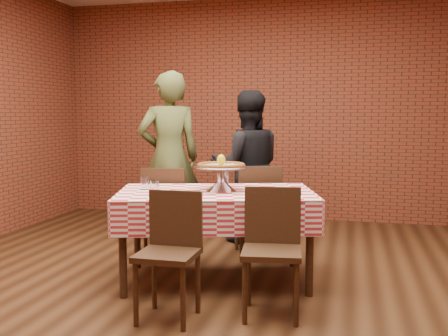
{
  "coord_description": "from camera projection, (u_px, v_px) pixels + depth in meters",
  "views": [
    {
      "loc": [
        1.13,
        -3.88,
        1.4
      ],
      "look_at": [
        0.09,
        0.4,
        0.94
      ],
      "focal_mm": 41.96,
      "sensor_mm": 36.0,
      "label": 1
    }
  ],
  "objects": [
    {
      "name": "lemon",
      "position": [
        221.0,
        160.0,
        4.32
      ],
      "size": [
        0.09,
        0.09,
        0.09
      ],
      "primitive_type": "ellipsoid",
      "rotation": [
        0.0,
        0.0,
        0.36
      ],
      "color": "yellow",
      "rests_on": "pizza"
    },
    {
      "name": "water_glass_left",
      "position": [
        155.0,
        187.0,
        4.17
      ],
      "size": [
        0.09,
        0.09,
        0.11
      ],
      "primitive_type": "cylinder",
      "rotation": [
        0.0,
        0.0,
        0.27
      ],
      "color": "white",
      "rests_on": "tablecloth"
    },
    {
      "name": "water_glass_right",
      "position": [
        145.0,
        183.0,
        4.42
      ],
      "size": [
        0.09,
        0.09,
        0.11
      ],
      "primitive_type": "cylinder",
      "rotation": [
        0.0,
        0.0,
        0.27
      ],
      "color": "white",
      "rests_on": "tablecloth"
    },
    {
      "name": "chair_near_left",
      "position": [
        167.0,
        257.0,
        3.52
      ],
      "size": [
        0.39,
        0.39,
        0.86
      ],
      "primitive_type": null,
      "rotation": [
        0.0,
        0.0,
        -0.01
      ],
      "color": "#3F2715",
      "rests_on": "ground"
    },
    {
      "name": "chair_far_right",
      "position": [
        257.0,
        210.0,
        5.18
      ],
      "size": [
        0.53,
        0.53,
        0.9
      ],
      "primitive_type": null,
      "rotation": [
        0.0,
        0.0,
        3.49
      ],
      "color": "#3F2715",
      "rests_on": "ground"
    },
    {
      "name": "tablecloth",
      "position": [
        216.0,
        207.0,
        4.33
      ],
      "size": [
        1.82,
        1.37,
        0.27
      ],
      "primitive_type": null,
      "rotation": [
        0.0,
        0.0,
        0.27
      ],
      "color": "red",
      "rests_on": "table"
    },
    {
      "name": "ground",
      "position": [
        201.0,
        290.0,
        4.16
      ],
      "size": [
        6.0,
        6.0,
        0.0
      ],
      "primitive_type": "plane",
      "color": "black",
      "rests_on": "ground"
    },
    {
      "name": "side_plate",
      "position": [
        271.0,
        192.0,
        4.25
      ],
      "size": [
        0.19,
        0.19,
        0.01
      ],
      "primitive_type": "cylinder",
      "rotation": [
        0.0,
        0.0,
        0.27
      ],
      "color": "white",
      "rests_on": "tablecloth"
    },
    {
      "name": "diner_black",
      "position": [
        247.0,
        167.0,
        5.67
      ],
      "size": [
        0.95,
        0.84,
        1.64
      ],
      "primitive_type": "imported",
      "rotation": [
        0.0,
        0.0,
        3.45
      ],
      "color": "black",
      "rests_on": "ground"
    },
    {
      "name": "diner_olive",
      "position": [
        169.0,
        157.0,
        5.67
      ],
      "size": [
        0.8,
        0.71,
        1.85
      ],
      "primitive_type": "imported",
      "rotation": [
        0.0,
        0.0,
        3.64
      ],
      "color": "#4B532A",
      "rests_on": "ground"
    },
    {
      "name": "sweetener_packet_a",
      "position": [
        294.0,
        193.0,
        4.18
      ],
      "size": [
        0.06,
        0.05,
        0.0
      ],
      "primitive_type": "cube",
      "rotation": [
        0.0,
        0.0,
        0.33
      ],
      "color": "white",
      "rests_on": "tablecloth"
    },
    {
      "name": "chair_far_left",
      "position": [
        167.0,
        212.0,
        5.08
      ],
      "size": [
        0.46,
        0.46,
        0.89
      ],
      "primitive_type": null,
      "rotation": [
        0.0,
        0.0,
        3.28
      ],
      "color": "#3F2715",
      "rests_on": "ground"
    },
    {
      "name": "back_wall",
      "position": [
        264.0,
        109.0,
        6.91
      ],
      "size": [
        5.5,
        0.0,
        5.5
      ],
      "primitive_type": "plane",
      "rotation": [
        1.57,
        0.0,
        0.0
      ],
      "color": "brown",
      "rests_on": "ground"
    },
    {
      "name": "table",
      "position": [
        216.0,
        237.0,
        4.36
      ],
      "size": [
        1.77,
        1.33,
        0.75
      ],
      "primitive_type": "cube",
      "rotation": [
        0.0,
        0.0,
        0.27
      ],
      "color": "#3F2715",
      "rests_on": "ground"
    },
    {
      "name": "sweetener_packet_b",
      "position": [
        299.0,
        193.0,
        4.19
      ],
      "size": [
        0.06,
        0.05,
        0.0
      ],
      "primitive_type": "cube",
      "rotation": [
        0.0,
        0.0,
        0.3
      ],
      "color": "white",
      "rests_on": "tablecloth"
    },
    {
      "name": "condiment_caddy",
      "position": [
        223.0,
        178.0,
        4.63
      ],
      "size": [
        0.11,
        0.1,
        0.14
      ],
      "primitive_type": "cube",
      "rotation": [
        0.0,
        0.0,
        0.19
      ],
      "color": "silver",
      "rests_on": "tablecloth"
    },
    {
      "name": "chair_near_right",
      "position": [
        271.0,
        254.0,
        3.59
      ],
      "size": [
        0.44,
        0.44,
        0.88
      ],
      "primitive_type": null,
      "rotation": [
        0.0,
        0.0,
        0.12
      ],
      "color": "#3F2715",
      "rests_on": "ground"
    },
    {
      "name": "pizza",
      "position": [
        221.0,
        166.0,
        4.33
      ],
      "size": [
        0.51,
        0.51,
        0.03
      ],
      "primitive_type": "cylinder",
      "rotation": [
        0.0,
        0.0,
        0.36
      ],
      "color": "beige",
      "rests_on": "pizza_stand"
    },
    {
      "name": "pizza_stand",
      "position": [
        221.0,
        179.0,
        4.34
      ],
      "size": [
        0.58,
        0.58,
        0.2
      ],
      "primitive_type": null,
      "rotation": [
        0.0,
        0.0,
        0.36
      ],
      "color": "silver",
      "rests_on": "tablecloth"
    }
  ]
}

